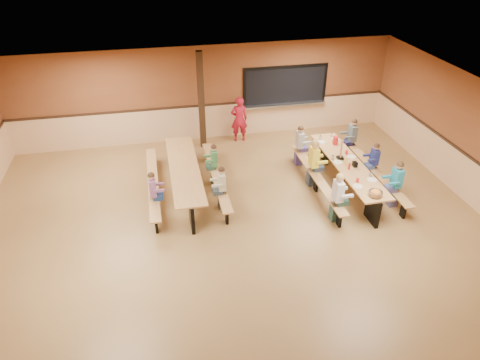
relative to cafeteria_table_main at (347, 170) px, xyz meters
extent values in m
plane|color=brown|center=(-3.20, -1.20, -0.53)|extent=(12.00, 12.00, 0.00)
cube|color=brown|center=(-3.20, 3.80, 0.97)|extent=(12.00, 0.04, 3.00)
cube|color=white|center=(-3.20, -1.20, 2.47)|extent=(12.00, 10.00, 0.04)
cube|color=black|center=(-0.60, 3.77, 1.02)|extent=(2.60, 0.06, 1.20)
cube|color=silver|center=(-0.60, 3.68, 0.45)|extent=(2.70, 0.28, 0.06)
cube|color=black|center=(-3.40, 3.20, 0.97)|extent=(0.18, 0.18, 3.00)
cube|color=#B37E47|center=(0.00, 0.00, 0.19)|extent=(0.75, 3.60, 0.04)
cube|color=black|center=(0.00, -1.55, -0.18)|extent=(0.08, 0.60, 0.70)
cube|color=black|center=(0.00, 1.55, -0.18)|extent=(0.08, 0.60, 0.70)
cube|color=#B37E47|center=(-0.82, 0.00, -0.09)|extent=(0.26, 3.60, 0.04)
cube|color=black|center=(-0.82, 0.00, -0.32)|extent=(0.06, 0.18, 0.41)
cube|color=#B37E47|center=(0.83, 0.00, -0.09)|extent=(0.26, 3.60, 0.04)
cube|color=black|center=(0.83, 0.00, -0.32)|extent=(0.06, 0.18, 0.41)
cube|color=#B37E47|center=(-4.22, 0.66, 0.19)|extent=(0.75, 3.60, 0.04)
cube|color=black|center=(-4.22, -0.89, -0.18)|extent=(0.08, 0.60, 0.70)
cube|color=black|center=(-4.22, 2.21, -0.18)|extent=(0.08, 0.60, 0.70)
cube|color=#B37E47|center=(-5.04, 0.66, -0.09)|extent=(0.26, 3.60, 0.04)
cube|color=black|center=(-5.04, 0.66, -0.32)|extent=(0.06, 0.18, 0.41)
cube|color=#B37E47|center=(-3.39, 0.66, -0.09)|extent=(0.26, 3.60, 0.04)
cube|color=black|center=(-3.39, 0.66, -0.32)|extent=(0.06, 0.18, 0.41)
imported|color=#A31223|center=(-2.21, 3.35, 0.22)|extent=(0.55, 0.37, 1.49)
cylinder|color=red|center=(0.10, 1.11, 0.32)|extent=(0.16, 0.16, 0.22)
cube|color=black|center=(0.10, -0.19, 0.28)|extent=(0.10, 0.14, 0.13)
cylinder|color=yellow|center=(-0.08, 0.00, 0.30)|extent=(0.06, 0.06, 0.17)
cylinder|color=#B2140F|center=(-0.10, -0.29, 0.30)|extent=(0.06, 0.06, 0.17)
cube|color=black|center=(-0.10, 0.27, 0.24)|extent=(0.16, 0.16, 0.06)
cube|color=#B37E47|center=(-0.10, 0.27, 0.52)|extent=(0.02, 0.09, 0.50)
camera|label=1|loc=(-4.76, -8.94, 5.74)|focal=32.00mm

